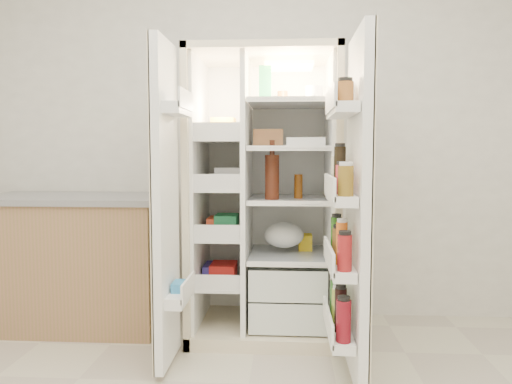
{
  "coord_description": "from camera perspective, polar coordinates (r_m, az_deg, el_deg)",
  "views": [
    {
      "loc": [
        0.19,
        -1.48,
        1.18
      ],
      "look_at": [
        0.01,
        1.25,
        0.95
      ],
      "focal_mm": 34.0,
      "sensor_mm": 36.0,
      "label": 1
    }
  ],
  "objects": [
    {
      "name": "fridge_door",
      "position": [
        2.48,
        11.44,
        -2.38
      ],
      "size": [
        0.17,
        0.58,
        1.72
      ],
      "color": "white",
      "rests_on": "floor"
    },
    {
      "name": "freezer_door",
      "position": [
        2.63,
        -10.54,
        -1.61
      ],
      "size": [
        0.15,
        0.4,
        1.72
      ],
      "color": "white",
      "rests_on": "floor"
    },
    {
      "name": "kitchen_counter",
      "position": [
        3.53,
        -20.46,
        -7.55
      ],
      "size": [
        1.22,
        0.65,
        0.89
      ],
      "color": "#9C6C4E",
      "rests_on": "floor"
    },
    {
      "name": "refrigerator",
      "position": [
        3.17,
        1.3,
        -3.17
      ],
      "size": [
        0.92,
        0.7,
        1.8
      ],
      "color": "beige",
      "rests_on": "floor"
    },
    {
      "name": "wall_back",
      "position": [
        3.49,
        0.57,
        7.54
      ],
      "size": [
        4.0,
        0.02,
        2.7
      ],
      "primitive_type": "cube",
      "color": "white",
      "rests_on": "floor"
    }
  ]
}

